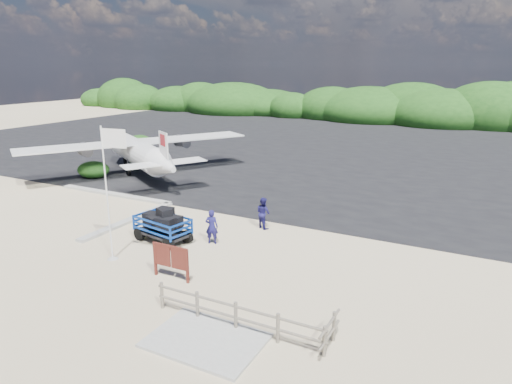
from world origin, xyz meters
TOP-DOWN VIEW (x-y plane):
  - ground at (0.00, 0.00)m, footprint 160.00×160.00m
  - asphalt_apron at (0.00, 30.00)m, footprint 90.00×50.00m
  - lagoon at (-9.00, 1.50)m, footprint 9.00×7.00m
  - walkway_pad at (5.50, -6.00)m, footprint 3.50×2.50m
  - vegetation_band at (0.00, 55.00)m, footprint 124.00×8.00m
  - fence at (6.00, -5.00)m, footprint 6.40×2.00m
  - baggage_cart at (-1.00, 0.06)m, footprint 3.23×2.21m
  - flagpole at (-1.67, -2.65)m, footprint 1.24×0.64m
  - signboard at (1.87, -3.01)m, footprint 1.80×0.18m
  - crew_a at (1.26, 0.94)m, footprint 0.72×0.58m
  - crew_b at (2.47, 4.01)m, footprint 1.00×0.90m
  - aircraft_large at (12.25, 25.32)m, footprint 23.90×23.90m
  - aircraft_small at (-7.78, 33.85)m, footprint 10.24×10.24m

SIDE VIEW (x-z plane):
  - ground at x=0.00m, z-range 0.00..0.00m
  - asphalt_apron at x=0.00m, z-range -0.02..0.02m
  - lagoon at x=-9.00m, z-range -0.20..0.20m
  - walkway_pad at x=5.50m, z-range -0.05..0.05m
  - vegetation_band at x=0.00m, z-range -2.20..2.20m
  - fence at x=6.00m, z-range -0.55..0.55m
  - baggage_cart at x=-1.00m, z-range -0.74..0.74m
  - flagpole at x=-1.67m, z-range -2.96..2.96m
  - signboard at x=1.87m, z-range -0.74..0.74m
  - aircraft_large at x=12.25m, z-range -2.60..2.60m
  - aircraft_small at x=-7.78m, z-range -1.31..1.31m
  - crew_b at x=2.47m, z-range 0.00..1.67m
  - crew_a at x=1.26m, z-range 0.00..1.70m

